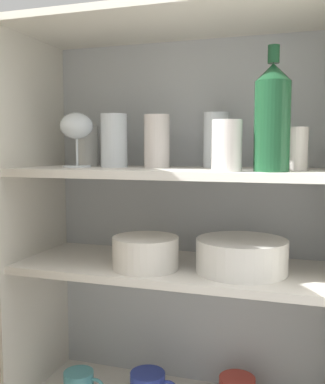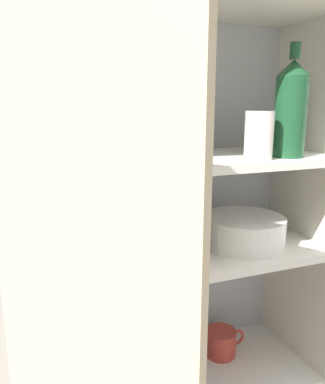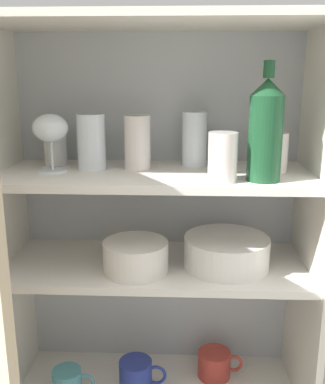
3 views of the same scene
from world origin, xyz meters
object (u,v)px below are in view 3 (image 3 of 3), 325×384
at_px(plate_stack_white, 226,252).
at_px(wine_bottle, 266,130).
at_px(coffee_mug_primary, 215,364).
at_px(mixing_bowl_large, 136,255).

bearing_deg(plate_stack_white, wine_bottle, -44.63).
relative_size(plate_stack_white, coffee_mug_primary, 1.66).
xyz_separation_m(wine_bottle, coffee_mug_primary, (-0.08, 0.14, -0.72)).
bearing_deg(mixing_bowl_large, wine_bottle, -5.32).
height_order(wine_bottle, plate_stack_white, wine_bottle).
bearing_deg(wine_bottle, plate_stack_white, 135.37).
bearing_deg(coffee_mug_primary, wine_bottle, -59.41).
bearing_deg(plate_stack_white, mixing_bowl_large, -170.06).
xyz_separation_m(wine_bottle, mixing_bowl_large, (-0.30, 0.03, -0.32)).
bearing_deg(mixing_bowl_large, plate_stack_white, 9.94).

